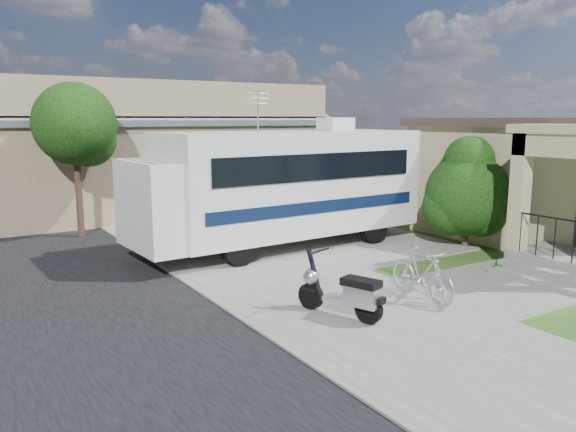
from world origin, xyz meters
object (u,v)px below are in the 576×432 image
scooter (345,293)px  bicycle (422,276)px  garden_hose (504,268)px  motorhome (281,183)px  shrub (467,191)px

scooter → bicycle: scooter is taller
scooter → garden_hose: scooter is taller
motorhome → scooter: bearing=-113.4°
shrub → bicycle: shrub is taller
motorhome → shrub: bearing=-33.2°
motorhome → shrub: (4.43, -2.54, -0.22)m
shrub → bicycle: size_ratio=1.78×
motorhome → garden_hose: bearing=-61.0°
motorhome → bicycle: bearing=-94.6°
garden_hose → shrub: bearing=60.2°
scooter → bicycle: bearing=-19.3°
motorhome → scooter: motorhome is taller
motorhome → scooter: 5.93m
garden_hose → bicycle: bearing=-170.4°
shrub → garden_hose: size_ratio=7.39×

